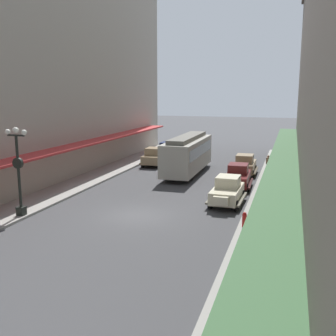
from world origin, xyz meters
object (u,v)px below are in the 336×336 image
at_px(fire_hydrant, 244,219).
at_px(pedestrian_2, 276,179).
at_px(lamp_post_with_clock, 18,168).
at_px(pedestrian_3, 268,164).
at_px(parked_car_2, 155,156).
at_px(streetcar, 188,153).
at_px(parked_car_0, 245,164).
at_px(parked_car_1, 169,150).
at_px(pedestrian_1, 280,170).
at_px(parked_car_4, 227,190).
at_px(pedestrian_0, 273,161).
at_px(parked_car_3, 238,176).

distance_m(fire_hydrant, pedestrian_2, 9.08).
distance_m(lamp_post_with_clock, pedestrian_3, 21.48).
bearing_deg(parked_car_2, streetcar, -35.11).
height_order(parked_car_0, streetcar, streetcar).
relative_size(parked_car_1, pedestrian_3, 2.60).
bearing_deg(fire_hydrant, parked_car_0, 96.53).
xyz_separation_m(parked_car_0, streetcar, (-5.00, -1.12, 0.96)).
distance_m(parked_car_1, streetcar, 8.88).
distance_m(parked_car_1, pedestrian_1, 15.21).
height_order(pedestrian_1, pedestrian_2, same).
xyz_separation_m(streetcar, pedestrian_2, (7.91, -4.58, -0.91)).
bearing_deg(parked_car_1, fire_hydrant, -62.95).
bearing_deg(lamp_post_with_clock, parked_car_2, 84.08).
bearing_deg(lamp_post_with_clock, pedestrian_1, 45.01).
xyz_separation_m(pedestrian_1, pedestrian_2, (-0.22, -3.43, 0.00)).
xyz_separation_m(fire_hydrant, pedestrian_3, (0.29, 15.16, 0.43)).
relative_size(streetcar, pedestrian_3, 5.87).
distance_m(parked_car_1, parked_car_4, 19.06).
bearing_deg(parked_car_1, pedestrian_0, -20.78).
bearing_deg(parked_car_3, pedestrian_3, 71.75).
distance_m(parked_car_1, fire_hydrant, 23.94).
distance_m(streetcar, fire_hydrant, 15.18).
distance_m(parked_car_0, pedestrian_3, 2.03).
xyz_separation_m(pedestrian_0, pedestrian_2, (0.58, -7.96, 0.00)).
height_order(parked_car_1, fire_hydrant, parked_car_1).
height_order(fire_hydrant, pedestrian_2, pedestrian_2).
bearing_deg(pedestrian_3, lamp_post_with_clock, -127.58).
distance_m(parked_car_2, parked_car_4, 15.00).
xyz_separation_m(pedestrian_2, pedestrian_3, (-0.94, 6.18, 0.00)).
bearing_deg(streetcar, parked_car_4, -60.65).
bearing_deg(parked_car_3, parked_car_1, 127.86).
distance_m(parked_car_0, streetcar, 5.21).
height_order(parked_car_2, pedestrian_2, parked_car_2).
height_order(parked_car_3, streetcar, streetcar).
bearing_deg(parked_car_1, parked_car_2, -89.59).
bearing_deg(parked_car_3, fire_hydrant, -80.25).
xyz_separation_m(parked_car_0, parked_car_4, (0.02, -10.03, 0.00)).
bearing_deg(pedestrian_0, pedestrian_2, -85.80).
bearing_deg(pedestrian_3, parked_car_2, 173.15).
xyz_separation_m(parked_car_1, lamp_post_with_clock, (-1.86, -23.10, 2.04)).
xyz_separation_m(parked_car_3, pedestrian_2, (2.84, -0.41, 0.05)).
bearing_deg(streetcar, pedestrian_3, 12.93).
xyz_separation_m(parked_car_1, fire_hydrant, (10.89, -21.32, -0.38)).
bearing_deg(fire_hydrant, lamp_post_with_clock, -172.04).
bearing_deg(pedestrian_0, parked_car_2, -177.79).
bearing_deg(parked_car_0, parked_car_4, -89.90).
bearing_deg(parked_car_0, pedestrian_0, 44.25).
xyz_separation_m(parked_car_3, fire_hydrant, (1.61, -9.39, -0.38)).
height_order(parked_car_1, pedestrian_1, parked_car_1).
xyz_separation_m(parked_car_0, lamp_post_with_clock, (-11.07, -16.46, 2.04)).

